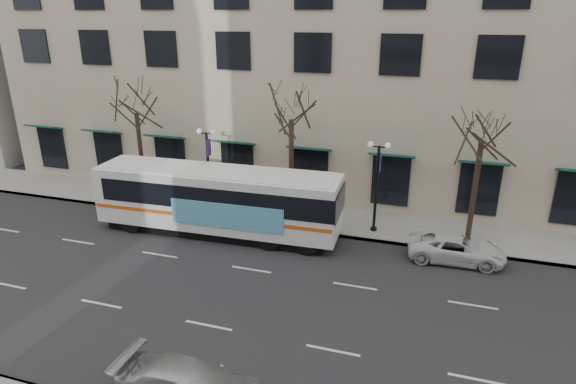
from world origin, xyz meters
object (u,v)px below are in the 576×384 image
at_px(tree_far_mid, 291,103).
at_px(tree_far_left, 135,97).
at_px(city_bus, 219,199).
at_px(white_pickup, 456,249).
at_px(tree_far_right, 484,123).
at_px(lamp_post_right, 377,183).
at_px(lamp_post_left, 208,166).

bearing_deg(tree_far_mid, tree_far_left, -180.00).
height_order(city_bus, white_pickup, city_bus).
height_order(tree_far_right, lamp_post_right, tree_far_right).
bearing_deg(tree_far_left, tree_far_mid, 0.00).
bearing_deg(city_bus, white_pickup, 0.43).
distance_m(lamp_post_left, city_bus, 3.26).
xyz_separation_m(tree_far_mid, white_pickup, (9.32, -2.60, -6.26)).
xyz_separation_m(lamp_post_left, city_bus, (1.82, -2.53, -0.94)).
distance_m(lamp_post_right, city_bus, 8.61).
xyz_separation_m(tree_far_mid, lamp_post_left, (-4.99, -0.60, -3.96)).
distance_m(tree_far_right, city_bus, 14.24).
relative_size(tree_far_right, lamp_post_left, 1.55).
relative_size(tree_far_right, city_bus, 0.59).
xyz_separation_m(tree_far_mid, lamp_post_right, (5.01, -0.60, -3.96)).
xyz_separation_m(tree_far_left, lamp_post_right, (15.01, -0.60, -3.75)).
relative_size(tree_far_right, lamp_post_right, 1.55).
xyz_separation_m(lamp_post_left, white_pickup, (14.32, -2.00, -2.30)).
distance_m(tree_far_mid, city_bus, 6.63).
height_order(tree_far_left, tree_far_mid, tree_far_mid).
xyz_separation_m(tree_far_left, city_bus, (6.83, -3.13, -4.70)).
distance_m(tree_far_left, white_pickup, 20.42).
height_order(tree_far_mid, lamp_post_left, tree_far_mid).
xyz_separation_m(tree_far_right, city_bus, (-13.17, -3.13, -4.42)).
bearing_deg(white_pickup, lamp_post_left, 79.71).
bearing_deg(lamp_post_left, tree_far_left, 173.17).
height_order(lamp_post_right, white_pickup, lamp_post_right).
bearing_deg(tree_far_mid, white_pickup, -15.58).
height_order(tree_far_mid, city_bus, tree_far_mid).
height_order(lamp_post_left, city_bus, lamp_post_left).
height_order(tree_far_mid, white_pickup, tree_far_mid).
xyz_separation_m(tree_far_mid, tree_far_right, (10.00, -0.00, -0.48)).
height_order(tree_far_left, white_pickup, tree_far_left).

